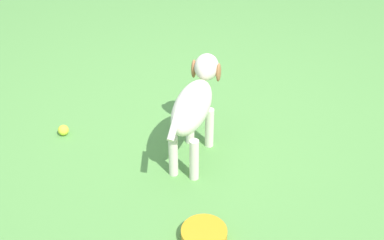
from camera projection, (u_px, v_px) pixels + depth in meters
The scene contains 4 objects.
ground at pixel (198, 135), 3.19m from camera, with size 14.00×14.00×0.00m, color #548C42.
dog at pixel (194, 104), 2.84m from camera, with size 0.25×0.77×0.53m.
tennis_ball_1 at pixel (63, 130), 3.17m from camera, with size 0.07×0.07×0.07m, color #D1E433.
water_bowl at pixel (204, 235), 2.48m from camera, with size 0.22×0.22×0.06m, color orange.
Camera 1 is at (1.08, -2.33, 1.89)m, focal length 49.06 mm.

